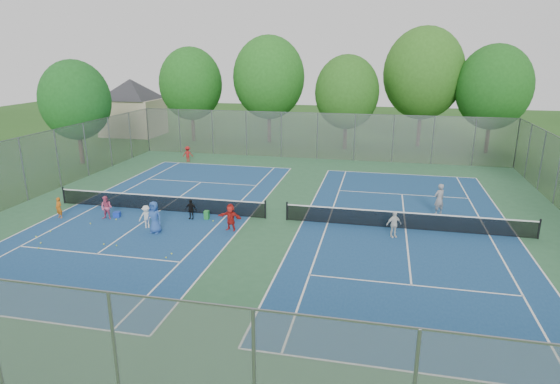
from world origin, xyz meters
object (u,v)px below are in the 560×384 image
(net_left, at_px, (160,203))
(ball_crate, at_px, (117,214))
(ball_hopper, at_px, (207,215))
(instructor, at_px, (439,199))
(net_right, at_px, (406,221))

(net_left, distance_m, ball_crate, 2.46)
(ball_hopper, bearing_deg, instructor, 16.08)
(ball_hopper, bearing_deg, ball_crate, -171.70)
(net_right, height_order, instructor, instructor)
(net_right, xyz_separation_m, ball_hopper, (-10.78, -0.83, -0.20))
(net_left, distance_m, net_right, 14.00)
(net_left, height_order, ball_hopper, net_left)
(net_left, xyz_separation_m, net_right, (14.00, 0.00, 0.00))
(net_left, xyz_separation_m, instructor, (15.89, 2.82, 0.46))
(net_left, xyz_separation_m, ball_hopper, (3.22, -0.83, -0.20))
(instructor, bearing_deg, net_left, -24.00)
(ball_hopper, distance_m, instructor, 13.20)
(net_left, bearing_deg, instructor, 10.07)
(ball_crate, height_order, instructor, instructor)
(net_left, relative_size, ball_crate, 35.81)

